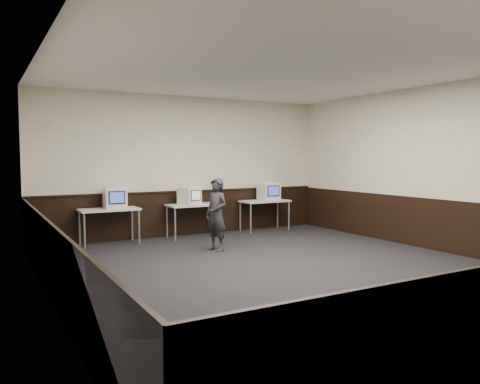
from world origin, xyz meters
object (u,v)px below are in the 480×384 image
desk_right (265,203)px  emac_left (115,198)px  emac_center (189,196)px  emac_right (269,191)px  desk_center (194,207)px  person (216,214)px  desk_left (109,212)px

desk_right → emac_left: emac_left is taller
emac_left → emac_center: (1.65, -0.05, -0.02)m
desk_right → emac_right: emac_right is taller
desk_center → emac_left: bearing=180.0°
emac_center → person: person is taller
emac_left → person: person is taller
desk_left → person: (1.65, -1.65, 0.03)m
desk_left → desk_center: (1.90, 0.00, 0.00)m
desk_right → emac_right: bearing=-6.3°
emac_right → person: size_ratio=0.36×
desk_left → desk_right: size_ratio=1.00×
desk_left → desk_center: bearing=0.0°
desk_center → person: size_ratio=0.85×
desk_left → desk_right: 3.80m
emac_right → desk_center: bearing=-176.8°
desk_left → emac_right: (3.91, -0.01, 0.29)m
desk_center → desk_right: size_ratio=1.00×
desk_center → emac_center: emac_center is taller
desk_left → emac_left: size_ratio=2.40×
desk_left → person: size_ratio=0.85×
desk_right → emac_left: size_ratio=2.40×
desk_center → emac_right: bearing=-0.3°
desk_left → emac_center: emac_center is taller
desk_right → emac_right: 0.31m
desk_left → emac_center: 1.80m
emac_center → person: bearing=-114.2°
desk_left → emac_center: size_ratio=2.30×
desk_right → person: person is taller
desk_center → emac_right: size_ratio=2.38×
emac_left → emac_right: bearing=4.2°
emac_left → desk_center: bearing=4.4°
desk_center → desk_right: (1.90, 0.00, 0.00)m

